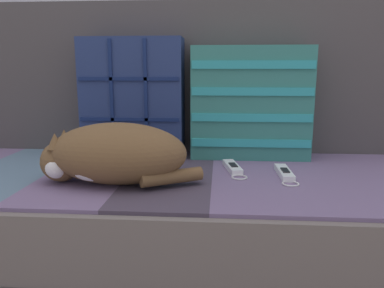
{
  "coord_description": "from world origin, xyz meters",
  "views": [
    {
      "loc": [
        0.15,
        -1.03,
        0.66
      ],
      "look_at": [
        0.07,
        0.06,
        0.44
      ],
      "focal_mm": 35.0,
      "sensor_mm": 36.0,
      "label": 1
    }
  ],
  "objects_px": {
    "throw_pillow_quilted": "(133,98)",
    "game_remote_far": "(233,168)",
    "sleeping_cat": "(111,155)",
    "game_remote_near": "(285,173)",
    "throw_pillow_striped": "(250,103)",
    "couch": "(174,218)"
  },
  "relations": [
    {
      "from": "game_remote_near",
      "to": "game_remote_far",
      "type": "distance_m",
      "value": 0.16
    },
    {
      "from": "throw_pillow_quilted",
      "to": "game_remote_far",
      "type": "distance_m",
      "value": 0.46
    },
    {
      "from": "throw_pillow_striped",
      "to": "game_remote_near",
      "type": "distance_m",
      "value": 0.33
    },
    {
      "from": "couch",
      "to": "sleeping_cat",
      "type": "bearing_deg",
      "value": -133.33
    },
    {
      "from": "sleeping_cat",
      "to": "game_remote_far",
      "type": "height_order",
      "value": "sleeping_cat"
    },
    {
      "from": "throw_pillow_striped",
      "to": "game_remote_near",
      "type": "relative_size",
      "value": 2.13
    },
    {
      "from": "throw_pillow_quilted",
      "to": "game_remote_near",
      "type": "bearing_deg",
      "value": -25.55
    },
    {
      "from": "throw_pillow_quilted",
      "to": "throw_pillow_striped",
      "type": "bearing_deg",
      "value": -0.07
    },
    {
      "from": "throw_pillow_striped",
      "to": "game_remote_near",
      "type": "xyz_separation_m",
      "value": [
        0.09,
        -0.25,
        -0.19
      ]
    },
    {
      "from": "throw_pillow_striped",
      "to": "game_remote_far",
      "type": "height_order",
      "value": "throw_pillow_striped"
    },
    {
      "from": "sleeping_cat",
      "to": "throw_pillow_striped",
      "type": "bearing_deg",
      "value": 40.83
    },
    {
      "from": "sleeping_cat",
      "to": "game_remote_far",
      "type": "distance_m",
      "value": 0.39
    },
    {
      "from": "throw_pillow_quilted",
      "to": "game_remote_far",
      "type": "xyz_separation_m",
      "value": [
        0.36,
        -0.2,
        -0.21
      ]
    },
    {
      "from": "game_remote_far",
      "to": "game_remote_near",
      "type": "bearing_deg",
      "value": -18.88
    },
    {
      "from": "game_remote_near",
      "to": "game_remote_far",
      "type": "height_order",
      "value": "same"
    },
    {
      "from": "sleeping_cat",
      "to": "game_remote_near",
      "type": "height_order",
      "value": "sleeping_cat"
    },
    {
      "from": "couch",
      "to": "sleeping_cat",
      "type": "distance_m",
      "value": 0.34
    },
    {
      "from": "game_remote_near",
      "to": "sleeping_cat",
      "type": "bearing_deg",
      "value": -167.76
    },
    {
      "from": "game_remote_near",
      "to": "throw_pillow_quilted",
      "type": "bearing_deg",
      "value": 154.45
    },
    {
      "from": "throw_pillow_quilted",
      "to": "game_remote_near",
      "type": "relative_size",
      "value": 2.16
    },
    {
      "from": "throw_pillow_quilted",
      "to": "sleeping_cat",
      "type": "xyz_separation_m",
      "value": [
        0.02,
        -0.36,
        -0.13
      ]
    },
    {
      "from": "sleeping_cat",
      "to": "game_remote_near",
      "type": "relative_size",
      "value": 2.34
    }
  ]
}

